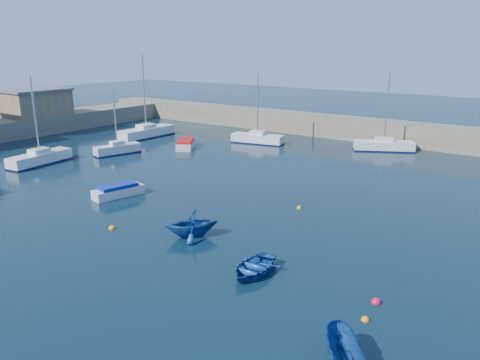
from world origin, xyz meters
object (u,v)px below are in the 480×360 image
Objects in this scene: motorboat_1 at (118,191)px; sailboat_3 at (117,149)px; sailboat_4 at (146,132)px; motorboat_2 at (186,144)px; sailboat_2 at (40,158)px; dinghy_center at (253,267)px; dinghy_left at (191,224)px; dinghy_right at (345,356)px; brick_shed_a at (36,103)px; sailboat_5 at (257,138)px; sailboat_6 at (384,145)px.

sailboat_3 is at bearing 153.35° from motorboat_1.
motorboat_2 is at bearing -10.78° from sailboat_4.
sailboat_4 is 2.51× the size of motorboat_1.
sailboat_2 is 1.28× the size of sailboat_3.
dinghy_left is at bearing 158.95° from dinghy_center.
motorboat_1 is (17.07, -19.36, -0.22)m from sailboat_4.
sailboat_4 reaches higher than dinghy_center.
sailboat_3 reaches higher than dinghy_right.
brick_shed_a is 0.93× the size of sailboat_5.
sailboat_4 is 9.06m from motorboat_2.
sailboat_4 is at bearing 23.66° from brick_shed_a.
brick_shed_a reaches higher than motorboat_2.
dinghy_right reaches higher than dinghy_center.
sailboat_3 is at bearing -7.49° from brick_shed_a.
sailboat_5 reaches higher than sailboat_3.
motorboat_1 is at bearing -24.78° from sailboat_3.
sailboat_5 is at bearing 53.98° from sailboat_2.
sailboat_4 reaches higher than sailboat_5.
motorboat_1 is (-11.71, -29.57, -0.15)m from sailboat_6.
sailboat_4 reaches higher than motorboat_1.
sailboat_3 is 17.20m from sailboat_5.
sailboat_4 reaches higher than sailboat_2.
sailboat_6 reaches higher than sailboat_5.
sailboat_3 is 0.78× the size of sailboat_6.
sailboat_6 is 2.70× the size of dinghy_right.
sailboat_3 is at bearing 134.94° from sailboat_5.
dinghy_right is (38.71, -11.81, -0.00)m from sailboat_2.
sailboat_6 is 2.56× the size of dinghy_center.
sailboat_6 is 2.08× the size of motorboat_1.
sailboat_4 is at bearing 140.82° from dinghy_center.
dinghy_left reaches higher than dinghy_center.
sailboat_6 is at bearing -1.95° from motorboat_2.
motorboat_1 is 1.28× the size of dinghy_left.
sailboat_6 is 23.35m from motorboat_2.
sailboat_3 is at bearing 62.83° from sailboat_2.
dinghy_right is (31.85, -26.70, 0.17)m from motorboat_2.
motorboat_1 is (15.08, -2.52, -0.18)m from sailboat_2.
motorboat_2 is (23.68, 4.56, -3.62)m from brick_shed_a.
dinghy_right is (23.63, -9.28, 0.17)m from motorboat_1.
motorboat_1 is (31.90, -12.86, -3.63)m from brick_shed_a.
brick_shed_a is at bearing 171.51° from motorboat_1.
sailboat_4 is 3.21× the size of dinghy_left.
sailboat_2 is 0.83× the size of sailboat_4.
motorboat_1 is at bearing -16.17° from sailboat_2.
sailboat_2 is at bearing -148.05° from motorboat_2.
motorboat_2 is (6.86, 14.89, -0.17)m from sailboat_2.
sailboat_4 reaches higher than dinghy_right.
dinghy_right is at bearing -73.29° from motorboat_2.
sailboat_3 is at bearing 101.44° from sailboat_6.
sailboat_2 is at bearing 128.42° from dinghy_right.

